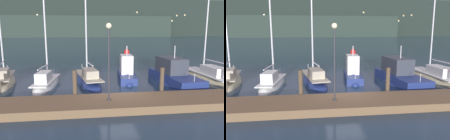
# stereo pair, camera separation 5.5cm
# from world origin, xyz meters

# --- Properties ---
(ground_plane) EXTENTS (400.00, 400.00, 0.00)m
(ground_plane) POSITION_xyz_m (0.00, 0.00, 0.00)
(ground_plane) COLOR #1E3347
(dock) EXTENTS (25.58, 2.80, 0.45)m
(dock) POSITION_xyz_m (0.00, -1.83, 0.23)
(dock) COLOR brown
(dock) RESTS_ON ground
(mooring_pile_1) EXTENTS (0.28, 0.28, 1.95)m
(mooring_pile_1) POSITION_xyz_m (-2.88, -0.18, 0.97)
(mooring_pile_1) COLOR #4C3D2D
(mooring_pile_1) RESTS_ON ground
(mooring_pile_2) EXTENTS (0.28, 0.28, 1.99)m
(mooring_pile_2) POSITION_xyz_m (2.88, -0.18, 0.99)
(mooring_pile_2) COLOR #4C3D2D
(mooring_pile_2) RESTS_ON ground
(sailboat_berth_1) EXTENTS (2.67, 5.81, 9.25)m
(sailboat_berth_1) POSITION_xyz_m (-8.91, 4.82, 0.12)
(sailboat_berth_1) COLOR beige
(sailboat_berth_1) RESTS_ON ground
(sailboat_berth_2) EXTENTS (2.06, 5.71, 7.60)m
(sailboat_berth_2) POSITION_xyz_m (-5.30, 3.67, 0.14)
(sailboat_berth_2) COLOR white
(sailboat_berth_2) RESTS_ON ground
(sailboat_berth_3) EXTENTS (2.76, 6.60, 7.98)m
(sailboat_berth_3) POSITION_xyz_m (-1.93, 4.21, 0.15)
(sailboat_berth_3) COLOR navy
(sailboat_berth_3) RESTS_ON ground
(motorboat_berth_4) EXTENTS (1.91, 4.69, 3.71)m
(motorboat_berth_4) POSITION_xyz_m (1.49, 4.91, 0.36)
(motorboat_berth_4) COLOR navy
(motorboat_berth_4) RESTS_ON ground
(motorboat_berth_5) EXTENTS (2.93, 7.08, 3.64)m
(motorboat_berth_5) POSITION_xyz_m (5.27, 3.44, 0.41)
(motorboat_berth_5) COLOR navy
(motorboat_berth_5) RESTS_ON ground
(sailboat_berth_6) EXTENTS (2.10, 8.00, 11.39)m
(sailboat_berth_6) POSITION_xyz_m (8.94, 4.39, 0.16)
(sailboat_berth_6) COLOR beige
(sailboat_berth_6) RESTS_ON ground
(channel_buoy) EXTENTS (1.13, 1.13, 2.09)m
(channel_buoy) POSITION_xyz_m (3.86, 16.74, 0.79)
(channel_buoy) COLOR red
(channel_buoy) RESTS_ON ground
(dock_lamppost) EXTENTS (0.32, 0.32, 4.39)m
(dock_lamppost) POSITION_xyz_m (-0.89, -1.82, 3.36)
(dock_lamppost) COLOR #2D2D33
(dock_lamppost) RESTS_ON dock
(hillside_backdrop) EXTENTS (240.00, 23.00, 21.94)m
(hillside_backdrop) POSITION_xyz_m (-3.99, 121.66, 10.12)
(hillside_backdrop) COLOR #1E2823
(hillside_backdrop) RESTS_ON ground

